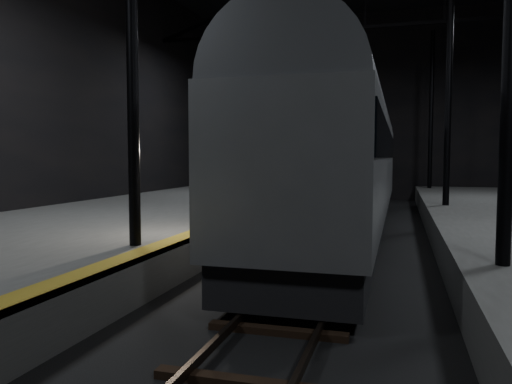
% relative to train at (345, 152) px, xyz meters
% --- Properties ---
extents(ground, '(44.00, 44.00, 0.00)m').
position_rel_train_xyz_m(ground, '(0.00, -4.57, -3.18)').
color(ground, black).
rests_on(ground, ground).
extents(platform_left, '(9.00, 43.80, 1.00)m').
position_rel_train_xyz_m(platform_left, '(-7.50, -4.57, -2.68)').
color(platform_left, '#555552').
rests_on(platform_left, ground).
extents(tactile_strip, '(0.50, 43.80, 0.01)m').
position_rel_train_xyz_m(tactile_strip, '(-3.25, -4.57, -2.17)').
color(tactile_strip, '#9C921C').
rests_on(tactile_strip, platform_left).
extents(track, '(2.40, 43.00, 0.24)m').
position_rel_train_xyz_m(track, '(0.00, -4.57, -3.11)').
color(track, '#3F3328').
rests_on(track, ground).
extents(train, '(3.19, 21.32, 5.70)m').
position_rel_train_xyz_m(train, '(0.00, 0.00, 0.00)').
color(train, '#969A9E').
rests_on(train, ground).
extents(woman, '(0.76, 0.65, 1.77)m').
position_rel_train_xyz_m(woman, '(-3.80, -3.93, -1.29)').
color(woman, '#8B7F55').
rests_on(woman, platform_left).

